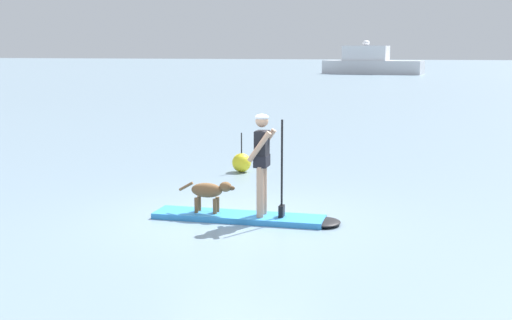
# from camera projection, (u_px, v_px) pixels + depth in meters

# --- Properties ---
(ground_plane) EXTENTS (400.00, 400.00, 0.00)m
(ground_plane) POSITION_uv_depth(u_px,v_px,m) (239.00, 220.00, 11.69)
(ground_plane) COLOR gray
(paddleboard) EXTENTS (3.32, 0.86, 0.10)m
(paddleboard) POSITION_uv_depth(u_px,v_px,m) (251.00, 218.00, 11.62)
(paddleboard) COLOR #338CD8
(paddleboard) RESTS_ON ground_plane
(person_paddler) EXTENTS (0.62, 0.50, 1.76)m
(person_paddler) POSITION_uv_depth(u_px,v_px,m) (263.00, 157.00, 11.40)
(person_paddler) COLOR tan
(person_paddler) RESTS_ON paddleboard
(dog) EXTENTS (1.03, 0.26, 0.56)m
(dog) POSITION_uv_depth(u_px,v_px,m) (209.00, 191.00, 11.74)
(dog) COLOR brown
(dog) RESTS_ON paddleboard
(moored_boat_far_port) EXTENTS (12.29, 4.58, 4.09)m
(moored_boat_far_port) POSITION_uv_depth(u_px,v_px,m) (371.00, 63.00, 82.27)
(moored_boat_far_port) COLOR silver
(moored_boat_far_port) RESTS_ON ground_plane
(marker_buoy) EXTENTS (0.46, 0.46, 0.96)m
(marker_buoy) POSITION_uv_depth(u_px,v_px,m) (242.00, 163.00, 16.22)
(marker_buoy) COLOR yellow
(marker_buoy) RESTS_ON ground_plane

